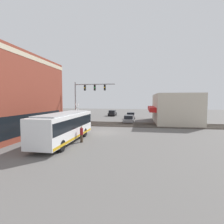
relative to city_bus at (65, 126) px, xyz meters
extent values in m
plane|color=#605E5B|center=(6.09, -2.80, -1.67)|extent=(120.00, 120.00, 0.00)
cube|color=brown|center=(1.83, 8.97, 3.21)|extent=(15.25, 8.55, 9.76)
cube|color=beige|center=(1.83, 4.85, 7.54)|extent=(15.45, 0.36, 0.50)
cube|color=black|center=(1.83, 4.75, 0.03)|extent=(12.81, 0.12, 2.20)
cube|color=beige|center=(18.27, -13.91, 1.05)|extent=(13.73, 7.23, 5.45)
cube|color=red|center=(18.27, -9.75, 0.93)|extent=(9.61, 1.20, 0.80)
cube|color=white|center=(0.01, 0.00, 0.00)|extent=(10.02, 2.55, 2.49)
cube|color=black|center=(0.01, 0.00, 0.37)|extent=(9.82, 2.59, 1.05)
cube|color=gold|center=(0.01, 0.00, -1.08)|extent=(9.82, 2.58, 0.24)
cube|color=#A5A8AA|center=(0.01, 0.00, 1.30)|extent=(8.51, 2.17, 0.12)
cylinder|color=black|center=(2.82, 0.00, -1.17)|extent=(1.00, 2.57, 1.00)
cylinder|color=black|center=(-3.20, 0.00, -1.17)|extent=(1.00, 2.57, 1.00)
cylinder|color=gray|center=(10.82, 3.05, 1.96)|extent=(0.20, 0.20, 7.26)
cylinder|color=gray|center=(10.82, -0.27, 5.19)|extent=(0.16, 6.63, 0.16)
cube|color=black|center=(10.82, 1.39, 4.64)|extent=(0.30, 0.27, 0.90)
sphere|color=yellow|center=(10.65, 1.39, 4.64)|extent=(0.20, 0.20, 0.20)
cube|color=black|center=(10.82, -0.27, 4.64)|extent=(0.30, 0.27, 0.90)
sphere|color=green|center=(10.65, -0.27, 4.64)|extent=(0.20, 0.20, 0.20)
cube|color=black|center=(10.82, -1.92, 4.64)|extent=(0.30, 0.27, 0.90)
sphere|color=yellow|center=(10.65, -1.92, 4.64)|extent=(0.20, 0.20, 0.20)
cylinder|color=gray|center=(10.07, 2.50, 0.13)|extent=(0.14, 0.14, 3.60)
cube|color=white|center=(10.07, 2.50, 1.43)|extent=(1.41, 0.06, 1.41)
cube|color=white|center=(10.07, 2.50, 1.43)|extent=(1.41, 0.06, 1.41)
cylinder|color=#38383A|center=(10.07, 2.50, 0.63)|extent=(0.08, 0.90, 0.08)
sphere|color=red|center=(10.02, 2.05, 0.63)|extent=(0.28, 0.28, 0.28)
sphere|color=red|center=(10.02, 2.95, 0.63)|extent=(0.28, 0.28, 0.28)
cube|color=#332D28|center=(12.09, -2.80, -1.66)|extent=(2.60, 60.00, 0.03)
cube|color=#6B6056|center=(11.38, -2.80, -1.60)|extent=(0.07, 60.00, 0.15)
cube|color=#6B6056|center=(12.81, -2.80, -1.60)|extent=(0.07, 60.00, 0.15)
cube|color=#332D28|center=(15.29, -2.80, -1.66)|extent=(2.60, 60.00, 0.03)
cube|color=#6B6056|center=(14.58, -2.80, -1.60)|extent=(0.07, 60.00, 0.15)
cube|color=#6B6056|center=(16.01, -2.80, -1.60)|extent=(0.07, 60.00, 0.15)
cube|color=slate|center=(16.71, -5.40, -1.15)|extent=(4.63, 1.80, 0.53)
cube|color=black|center=(16.47, -5.40, -0.57)|extent=(2.55, 1.62, 0.64)
cylinder|color=black|center=(18.14, -5.40, -1.35)|extent=(0.64, 1.82, 0.64)
cylinder|color=black|center=(15.27, -5.40, -1.35)|extent=(0.64, 1.82, 0.64)
cube|color=#B7B7BC|center=(23.36, -5.40, -1.13)|extent=(4.20, 1.80, 0.57)
cube|color=black|center=(23.15, -5.40, -0.50)|extent=(2.31, 1.62, 0.68)
cylinder|color=black|center=(24.66, -5.40, -1.35)|extent=(0.64, 1.82, 0.64)
cylinder|color=black|center=(22.05, -5.40, -1.35)|extent=(0.64, 1.82, 0.64)
cube|color=black|center=(30.03, 0.00, -1.12)|extent=(4.57, 1.80, 0.60)
cube|color=black|center=(29.80, 0.00, -0.47)|extent=(2.51, 1.62, 0.70)
cylinder|color=black|center=(31.44, 0.00, -1.35)|extent=(0.64, 1.82, 0.64)
cylinder|color=black|center=(28.61, 0.00, -1.35)|extent=(0.64, 1.82, 0.64)
cylinder|color=#473828|center=(0.20, -1.71, -1.28)|extent=(0.28, 0.28, 0.79)
cylinder|color=maroon|center=(0.20, -1.71, -0.55)|extent=(0.34, 0.34, 0.66)
sphere|color=tan|center=(0.20, -1.71, -0.11)|extent=(0.21, 0.21, 0.21)
cylinder|color=#2D3351|center=(9.24, 1.65, -1.26)|extent=(0.28, 0.28, 0.83)
cylinder|color=#195933|center=(9.24, 1.65, -0.50)|extent=(0.34, 0.34, 0.69)
sphere|color=tan|center=(9.24, 1.65, -0.04)|extent=(0.22, 0.22, 0.22)
camera|label=1|loc=(-16.74, -7.74, 2.71)|focal=28.00mm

